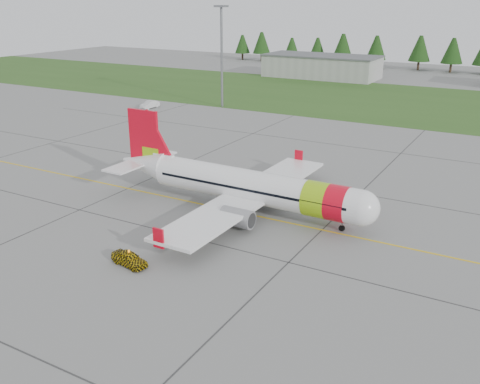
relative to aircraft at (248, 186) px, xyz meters
The scene contains 9 objects.
ground 9.40m from the aircraft, 96.41° to the right, with size 320.00×320.00×0.00m, color gray.
aircraft is the anchor object (origin of this frame).
follow_me_car 16.39m from the aircraft, 99.76° to the right, with size 1.47×1.24×3.65m, color gold.
service_van 60.52m from the aircraft, 138.50° to the left, with size 1.65×1.56×4.73m, color silver.
grass_strip 73.13m from the aircraft, 90.79° to the left, with size 320.00×50.00×0.03m, color #30561E.
taxi_guideline 3.08m from the aircraft, 137.28° to the right, with size 120.00×0.25×0.02m, color gold.
hangar_west 105.72m from the aircraft, 107.05° to the left, with size 32.00×14.00×6.00m, color #A8A8A3.
floodlight_mast 59.58m from the aircraft, 123.92° to the left, with size 0.50×0.50×20.00m, color slate.
treeline 129.10m from the aircraft, 90.44° to the left, with size 160.00×8.00×10.00m, color #1C3F14, non-canonical shape.
Camera 1 is at (26.83, -38.41, 21.75)m, focal length 40.00 mm.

